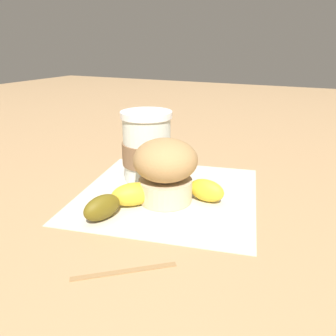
% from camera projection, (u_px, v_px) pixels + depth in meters
% --- Properties ---
extents(ground_plane, '(3.00, 3.00, 0.00)m').
position_uv_depth(ground_plane, '(168.00, 194.00, 0.52)').
color(ground_plane, tan).
extents(paper_napkin, '(0.32, 0.32, 0.00)m').
position_uv_depth(paper_napkin, '(168.00, 193.00, 0.51)').
color(paper_napkin, beige).
rests_on(paper_napkin, ground_plane).
extents(coffee_cup, '(0.09, 0.09, 0.12)m').
position_uv_depth(coffee_cup, '(147.00, 147.00, 0.55)').
color(coffee_cup, silver).
rests_on(coffee_cup, paper_napkin).
extents(muffin, '(0.09, 0.09, 0.09)m').
position_uv_depth(muffin, '(165.00, 168.00, 0.48)').
color(muffin, beige).
rests_on(muffin, paper_napkin).
extents(banana, '(0.16, 0.16, 0.03)m').
position_uv_depth(banana, '(154.00, 194.00, 0.47)').
color(banana, gold).
rests_on(banana, paper_napkin).
extents(wooden_stirrer, '(0.09, 0.07, 0.00)m').
position_uv_depth(wooden_stirrer, '(124.00, 271.00, 0.34)').
color(wooden_stirrer, '#9E7547').
rests_on(wooden_stirrer, ground_plane).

